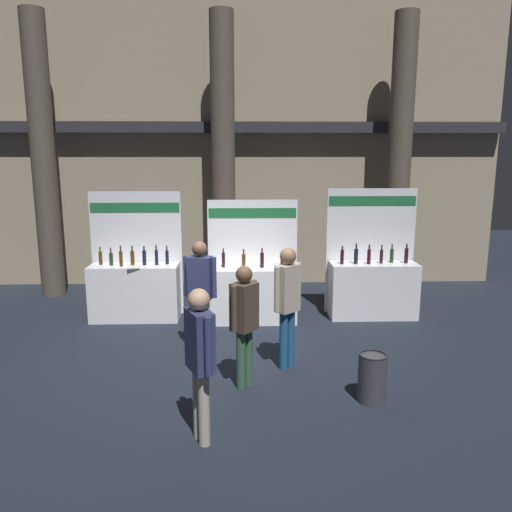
{
  "coord_description": "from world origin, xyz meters",
  "views": [
    {
      "loc": [
        0.38,
        -7.44,
        3.07
      ],
      "look_at": [
        0.62,
        0.81,
        1.39
      ],
      "focal_mm": 35.75,
      "sensor_mm": 36.0,
      "label": 1
    }
  ],
  "objects": [
    {
      "name": "ground_plane",
      "position": [
        0.0,
        0.0,
        0.0
      ],
      "size": [
        25.3,
        25.3,
        0.0
      ],
      "primitive_type": "plane",
      "color": "black"
    },
    {
      "name": "hall_colonnade",
      "position": [
        0.0,
        4.36,
        3.24
      ],
      "size": [
        12.65,
        1.4,
        6.58
      ],
      "color": "gray",
      "rests_on": "ground_plane"
    },
    {
      "name": "exhibitor_booth_0",
      "position": [
        -1.61,
        1.81,
        0.62
      ],
      "size": [
        1.7,
        0.71,
        2.36
      ],
      "color": "white",
      "rests_on": "ground_plane"
    },
    {
      "name": "exhibitor_booth_1",
      "position": [
        0.58,
        1.63,
        0.59
      ],
      "size": [
        1.66,
        0.66,
        2.22
      ],
      "color": "white",
      "rests_on": "ground_plane"
    },
    {
      "name": "exhibitor_booth_2",
      "position": [
        2.85,
        1.82,
        0.62
      ],
      "size": [
        1.7,
        0.66,
        2.41
      ],
      "color": "white",
      "rests_on": "ground_plane"
    },
    {
      "name": "trash_bin",
      "position": [
        2.0,
        -1.57,
        0.31
      ],
      "size": [
        0.36,
        0.36,
        0.63
      ],
      "color": "#38383D",
      "rests_on": "ground_plane"
    },
    {
      "name": "visitor_1",
      "position": [
        -0.06,
        -2.41,
        1.01
      ],
      "size": [
        0.35,
        0.52,
        1.71
      ],
      "rotation": [
        0.0,
        0.0,
        5.15
      ],
      "color": "#ADA393",
      "rests_on": "ground_plane"
    },
    {
      "name": "visitor_2",
      "position": [
        0.41,
        -1.11,
        0.97
      ],
      "size": [
        0.39,
        0.4,
        1.65
      ],
      "rotation": [
        0.0,
        0.0,
        0.87
      ],
      "color": "#33563D",
      "rests_on": "ground_plane"
    },
    {
      "name": "visitor_3",
      "position": [
        1.02,
        -0.51,
        1.05
      ],
      "size": [
        0.4,
        0.37,
        1.77
      ],
      "rotation": [
        0.0,
        0.0,
        3.85
      ],
      "color": "navy",
      "rests_on": "ground_plane"
    },
    {
      "name": "visitor_4",
      "position": [
        -0.26,
        0.19,
        1.04
      ],
      "size": [
        0.51,
        0.31,
        1.75
      ],
      "rotation": [
        0.0,
        0.0,
        2.89
      ],
      "color": "silver",
      "rests_on": "ground_plane"
    }
  ]
}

